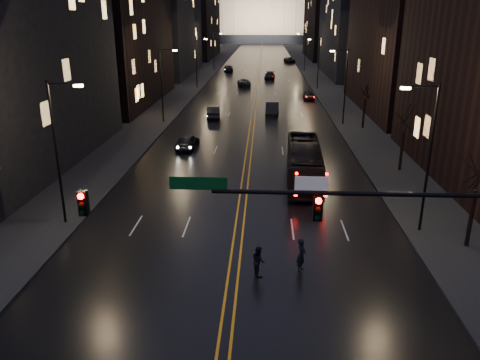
# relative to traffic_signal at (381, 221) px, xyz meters

# --- Properties ---
(ground) EXTENTS (900.00, 900.00, 0.00)m
(ground) POSITION_rel_traffic_signal_xyz_m (-5.91, 0.00, -5.10)
(ground) COLOR black
(ground) RESTS_ON ground
(road) EXTENTS (20.00, 320.00, 0.02)m
(road) POSITION_rel_traffic_signal_xyz_m (-5.91, 130.00, -5.09)
(road) COLOR black
(road) RESTS_ON ground
(sidewalk_left) EXTENTS (8.00, 320.00, 0.16)m
(sidewalk_left) POSITION_rel_traffic_signal_xyz_m (-19.91, 130.00, -5.02)
(sidewalk_left) COLOR black
(sidewalk_left) RESTS_ON ground
(sidewalk_right) EXTENTS (8.00, 320.00, 0.16)m
(sidewalk_right) POSITION_rel_traffic_signal_xyz_m (8.09, 130.00, -5.02)
(sidewalk_right) COLOR black
(sidewalk_right) RESTS_ON ground
(center_line) EXTENTS (0.62, 320.00, 0.01)m
(center_line) POSITION_rel_traffic_signal_xyz_m (-5.91, 130.00, -5.08)
(center_line) COLOR orange
(center_line) RESTS_ON road
(building_left_mid) EXTENTS (12.00, 30.00, 28.00)m
(building_left_mid) POSITION_rel_traffic_signal_xyz_m (-26.91, 54.00, 8.90)
(building_left_mid) COLOR black
(building_left_mid) RESTS_ON ground
(building_left_far) EXTENTS (12.00, 34.00, 20.00)m
(building_left_far) POSITION_rel_traffic_signal_xyz_m (-26.91, 92.00, 4.90)
(building_left_far) COLOR black
(building_left_far) RESTS_ON ground
(building_left_dist) EXTENTS (12.00, 40.00, 24.00)m
(building_left_dist) POSITION_rel_traffic_signal_xyz_m (-26.91, 140.00, 6.90)
(building_left_dist) COLOR black
(building_left_dist) RESTS_ON ground
(building_right_mid) EXTENTS (12.00, 34.00, 26.00)m
(building_right_mid) POSITION_rel_traffic_signal_xyz_m (15.09, 92.00, 7.90)
(building_right_mid) COLOR black
(building_right_mid) RESTS_ON ground
(building_right_dist) EXTENTS (12.00, 40.00, 22.00)m
(building_right_dist) POSITION_rel_traffic_signal_xyz_m (15.09, 140.00, 5.90)
(building_right_dist) COLOR black
(building_right_dist) RESTS_ON ground
(capitol) EXTENTS (90.00, 50.00, 58.50)m
(capitol) POSITION_rel_traffic_signal_xyz_m (-5.91, 250.00, 12.05)
(capitol) COLOR black
(capitol) RESTS_ON ground
(traffic_signal) EXTENTS (17.29, 0.45, 7.00)m
(traffic_signal) POSITION_rel_traffic_signal_xyz_m (0.00, 0.00, 0.00)
(traffic_signal) COLOR black
(traffic_signal) RESTS_ON ground
(streetlamp_right_near) EXTENTS (2.13, 0.25, 9.00)m
(streetlamp_right_near) POSITION_rel_traffic_signal_xyz_m (4.91, 10.00, -0.02)
(streetlamp_right_near) COLOR black
(streetlamp_right_near) RESTS_ON ground
(streetlamp_left_near) EXTENTS (2.13, 0.25, 9.00)m
(streetlamp_left_near) POSITION_rel_traffic_signal_xyz_m (-16.72, 10.00, -0.02)
(streetlamp_left_near) COLOR black
(streetlamp_left_near) RESTS_ON ground
(streetlamp_right_mid) EXTENTS (2.13, 0.25, 9.00)m
(streetlamp_right_mid) POSITION_rel_traffic_signal_xyz_m (4.91, 40.00, -0.02)
(streetlamp_right_mid) COLOR black
(streetlamp_right_mid) RESTS_ON ground
(streetlamp_left_mid) EXTENTS (2.13, 0.25, 9.00)m
(streetlamp_left_mid) POSITION_rel_traffic_signal_xyz_m (-16.72, 40.00, -0.02)
(streetlamp_left_mid) COLOR black
(streetlamp_left_mid) RESTS_ON ground
(streetlamp_right_far) EXTENTS (2.13, 0.25, 9.00)m
(streetlamp_right_far) POSITION_rel_traffic_signal_xyz_m (4.91, 70.00, -0.02)
(streetlamp_right_far) COLOR black
(streetlamp_right_far) RESTS_ON ground
(streetlamp_left_far) EXTENTS (2.13, 0.25, 9.00)m
(streetlamp_left_far) POSITION_rel_traffic_signal_xyz_m (-16.72, 70.00, -0.02)
(streetlamp_left_far) COLOR black
(streetlamp_left_far) RESTS_ON ground
(streetlamp_right_dist) EXTENTS (2.13, 0.25, 9.00)m
(streetlamp_right_dist) POSITION_rel_traffic_signal_xyz_m (4.91, 100.00, -0.02)
(streetlamp_right_dist) COLOR black
(streetlamp_right_dist) RESTS_ON ground
(streetlamp_left_dist) EXTENTS (2.13, 0.25, 9.00)m
(streetlamp_left_dist) POSITION_rel_traffic_signal_xyz_m (-16.72, 100.00, -0.02)
(streetlamp_left_dist) COLOR black
(streetlamp_left_dist) RESTS_ON ground
(tree_right_near) EXTENTS (2.40, 2.40, 6.65)m
(tree_right_near) POSITION_rel_traffic_signal_xyz_m (7.09, 8.00, -0.58)
(tree_right_near) COLOR black
(tree_right_near) RESTS_ON ground
(tree_right_mid) EXTENTS (2.40, 2.40, 6.65)m
(tree_right_mid) POSITION_rel_traffic_signal_xyz_m (7.09, 22.00, -0.58)
(tree_right_mid) COLOR black
(tree_right_mid) RESTS_ON ground
(tree_right_far) EXTENTS (2.40, 2.40, 6.65)m
(tree_right_far) POSITION_rel_traffic_signal_xyz_m (7.09, 38.00, -0.58)
(tree_right_far) COLOR black
(tree_right_far) RESTS_ON ground
(bus) EXTENTS (3.01, 10.98, 3.03)m
(bus) POSITION_rel_traffic_signal_xyz_m (-1.26, 19.14, -3.59)
(bus) COLOR black
(bus) RESTS_ON ground
(oncoming_car_a) EXTENTS (2.11, 4.48, 1.48)m
(oncoming_car_a) POSITION_rel_traffic_signal_xyz_m (-12.05, 28.31, -4.36)
(oncoming_car_a) COLOR black
(oncoming_car_a) RESTS_ON ground
(oncoming_car_b) EXTENTS (2.11, 4.92, 1.58)m
(oncoming_car_b) POSITION_rel_traffic_signal_xyz_m (-11.04, 43.47, -4.32)
(oncoming_car_b) COLOR black
(oncoming_car_b) RESTS_ON ground
(oncoming_car_c) EXTENTS (2.84, 5.17, 1.37)m
(oncoming_car_c) POSITION_rel_traffic_signal_xyz_m (-8.41, 73.66, -4.42)
(oncoming_car_c) COLOR black
(oncoming_car_c) RESTS_ON ground
(oncoming_car_d) EXTENTS (2.80, 5.51, 1.53)m
(oncoming_car_d) POSITION_rel_traffic_signal_xyz_m (-13.26, 98.33, -4.34)
(oncoming_car_d) COLOR black
(oncoming_car_d) RESTS_ON ground
(receding_car_a) EXTENTS (1.83, 5.01, 1.64)m
(receding_car_a) POSITION_rel_traffic_signal_xyz_m (-3.41, 45.96, -4.28)
(receding_car_a) COLOR black
(receding_car_a) RESTS_ON ground
(receding_car_b) EXTENTS (1.68, 4.10, 1.39)m
(receding_car_b) POSITION_rel_traffic_signal_xyz_m (2.59, 58.42, -4.41)
(receding_car_b) COLOR black
(receding_car_b) RESTS_ON ground
(receding_car_c) EXTENTS (2.41, 5.34, 1.52)m
(receding_car_c) POSITION_rel_traffic_signal_xyz_m (-3.41, 83.91, -4.34)
(receding_car_c) COLOR black
(receding_car_c) RESTS_ON ground
(receding_car_d) EXTENTS (3.27, 5.80, 1.53)m
(receding_car_d) POSITION_rel_traffic_signal_xyz_m (2.59, 123.29, -4.34)
(receding_car_d) COLOR black
(receding_car_d) RESTS_ON ground
(pedestrian_a) EXTENTS (0.64, 0.77, 1.80)m
(pedestrian_a) POSITION_rel_traffic_signal_xyz_m (-2.45, 5.00, -4.20)
(pedestrian_a) COLOR black
(pedestrian_a) RESTS_ON ground
(pedestrian_b) EXTENTS (0.66, 0.87, 1.58)m
(pedestrian_b) POSITION_rel_traffic_signal_xyz_m (-4.63, 4.50, -4.31)
(pedestrian_b) COLOR black
(pedestrian_b) RESTS_ON ground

